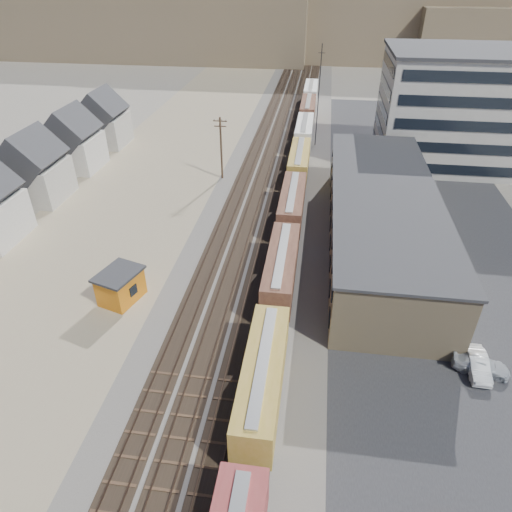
# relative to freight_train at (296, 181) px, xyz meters

# --- Properties ---
(ground) EXTENTS (300.00, 300.00, 0.00)m
(ground) POSITION_rel_freight_train_xyz_m (-3.80, -36.36, -2.79)
(ground) COLOR #6B6356
(ground) RESTS_ON ground
(ballast_bed) EXTENTS (18.00, 200.00, 0.06)m
(ballast_bed) POSITION_rel_freight_train_xyz_m (-3.80, 13.64, -2.76)
(ballast_bed) COLOR #4C4742
(ballast_bed) RESTS_ON ground
(dirt_yard) EXTENTS (24.00, 180.00, 0.03)m
(dirt_yard) POSITION_rel_freight_train_xyz_m (-23.80, 3.64, -2.78)
(dirt_yard) COLOR gray
(dirt_yard) RESTS_ON ground
(asphalt_lot) EXTENTS (26.00, 120.00, 0.04)m
(asphalt_lot) POSITION_rel_freight_train_xyz_m (18.20, -1.36, -2.77)
(asphalt_lot) COLOR #232326
(asphalt_lot) RESTS_ON ground
(rail_tracks) EXTENTS (11.40, 200.00, 0.24)m
(rail_tracks) POSITION_rel_freight_train_xyz_m (-4.35, 13.64, -2.68)
(rail_tracks) COLOR black
(rail_tracks) RESTS_ON ground
(freight_train) EXTENTS (3.00, 119.74, 4.46)m
(freight_train) POSITION_rel_freight_train_xyz_m (0.00, 0.00, 0.00)
(freight_train) COLOR black
(freight_train) RESTS_ON ground
(warehouse) EXTENTS (12.40, 40.40, 7.25)m
(warehouse) POSITION_rel_freight_train_xyz_m (11.18, -11.36, 0.86)
(warehouse) COLOR tan
(warehouse) RESTS_ON ground
(office_tower) EXTENTS (22.60, 18.60, 18.45)m
(office_tower) POSITION_rel_freight_train_xyz_m (24.15, 18.59, 6.47)
(office_tower) COLOR #9E998E
(office_tower) RESTS_ON ground
(utility_pole_north) EXTENTS (2.20, 0.32, 10.00)m
(utility_pole_north) POSITION_rel_freight_train_xyz_m (-12.30, 5.64, 2.50)
(utility_pole_north) COLOR #382619
(utility_pole_north) RESTS_ON ground
(radio_mast) EXTENTS (1.20, 0.16, 18.00)m
(radio_mast) POSITION_rel_freight_train_xyz_m (2.20, 23.64, 6.33)
(radio_mast) COLOR black
(radio_mast) RESTS_ON ground
(townhouse_row) EXTENTS (8.15, 68.16, 10.47)m
(townhouse_row) POSITION_rel_freight_train_xyz_m (-37.80, -11.36, 1.54)
(townhouse_row) COLOR #B7B2A8
(townhouse_row) RESTS_ON ground
(hills_north) EXTENTS (265.00, 80.00, 32.00)m
(hills_north) POSITION_rel_freight_train_xyz_m (-3.63, 131.56, 11.31)
(hills_north) COLOR brown
(hills_north) RESTS_ON ground
(maintenance_shed) EXTENTS (4.83, 5.53, 3.43)m
(maintenance_shed) POSITION_rel_freight_train_xyz_m (-16.33, -26.90, -1.04)
(maintenance_shed) COLOR orange
(maintenance_shed) RESTS_ON ground
(parked_car_white) EXTENTS (1.66, 4.59, 1.51)m
(parked_car_white) POSITION_rel_freight_train_xyz_m (18.00, -32.07, -2.04)
(parked_car_white) COLOR silver
(parked_car_white) RESTS_ON ground
(parked_car_silver) EXTENTS (5.04, 2.82, 1.38)m
(parked_car_silver) POSITION_rel_freight_train_xyz_m (18.32, -32.09, -2.10)
(parked_car_silver) COLOR #A8ACB0
(parked_car_silver) RESTS_ON ground
(parked_car_blue) EXTENTS (6.56, 6.22, 1.72)m
(parked_car_blue) POSITION_rel_freight_train_xyz_m (19.73, 19.68, -1.93)
(parked_car_blue) COLOR navy
(parked_car_blue) RESTS_ON ground
(parked_car_far) EXTENTS (1.87, 4.39, 1.48)m
(parked_car_far) POSITION_rel_freight_train_xyz_m (30.18, 22.32, -2.05)
(parked_car_far) COLOR silver
(parked_car_far) RESTS_ON ground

